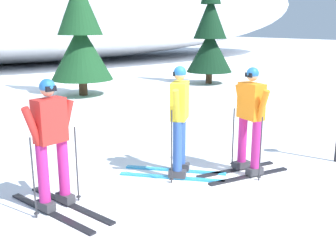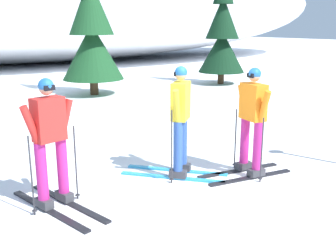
{
  "view_description": "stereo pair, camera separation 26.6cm",
  "coord_description": "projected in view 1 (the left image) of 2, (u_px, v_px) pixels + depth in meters",
  "views": [
    {
      "loc": [
        -3.34,
        -4.18,
        2.46
      ],
      "look_at": [
        0.05,
        0.71,
        0.95
      ],
      "focal_mm": 42.63,
      "sensor_mm": 36.0,
      "label": 1
    },
    {
      "loc": [
        -3.12,
        -4.33,
        2.46
      ],
      "look_at": [
        0.05,
        0.71,
        0.95
      ],
      "focal_mm": 42.63,
      "sensor_mm": 36.0,
      "label": 2
    }
  ],
  "objects": [
    {
      "name": "pine_tree_far_right",
      "position": [
        210.0,
        34.0,
        16.79
      ],
      "size": [
        1.95,
        1.95,
        5.06
      ],
      "color": "#47301E",
      "rests_on": "ground"
    },
    {
      "name": "skier_red_jacket",
      "position": [
        52.0,
        143.0,
        5.3
      ],
      "size": [
        0.88,
        1.82,
        1.8
      ],
      "color": "black",
      "rests_on": "ground"
    },
    {
      "name": "ground_plane",
      "position": [
        193.0,
        200.0,
        5.78
      ],
      "size": [
        120.0,
        120.0,
        0.0
      ],
      "primitive_type": "plane",
      "color": "white"
    },
    {
      "name": "skier_orange_jacket",
      "position": [
        250.0,
        118.0,
        6.6
      ],
      "size": [
        1.62,
        0.83,
        1.8
      ],
      "color": "black",
      "rests_on": "ground"
    },
    {
      "name": "skier_yellow_jacket",
      "position": [
        179.0,
        119.0,
        6.5
      ],
      "size": [
        1.53,
        1.58,
        1.83
      ],
      "color": "#2893CC",
      "rests_on": "ground"
    },
    {
      "name": "pine_tree_center_right",
      "position": [
        80.0,
        28.0,
        13.84
      ],
      "size": [
        2.18,
        2.18,
        5.64
      ],
      "color": "#47301E",
      "rests_on": "ground"
    }
  ]
}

